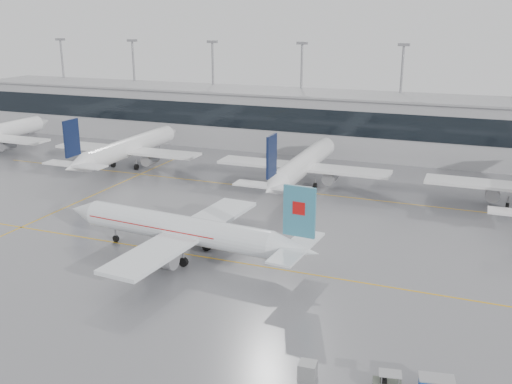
% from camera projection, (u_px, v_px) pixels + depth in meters
% --- Properties ---
extents(ground, '(320.00, 320.00, 0.00)m').
position_uv_depth(ground, '(219.00, 259.00, 67.79)').
color(ground, slate).
rests_on(ground, ground).
extents(taxi_line_main, '(120.00, 0.25, 0.01)m').
position_uv_depth(taxi_line_main, '(219.00, 259.00, 67.79)').
color(taxi_line_main, '#DE9F0F').
rests_on(taxi_line_main, ground).
extents(taxi_line_north, '(120.00, 0.25, 0.01)m').
position_uv_depth(taxi_line_north, '(296.00, 191.00, 94.51)').
color(taxi_line_north, '#DE9F0F').
rests_on(taxi_line_north, ground).
extents(taxi_line_cross, '(0.25, 60.00, 0.01)m').
position_uv_depth(taxi_line_cross, '(89.00, 197.00, 91.63)').
color(taxi_line_cross, '#DE9F0F').
rests_on(taxi_line_cross, ground).
extents(terminal, '(180.00, 15.00, 12.00)m').
position_uv_depth(terminal, '(342.00, 124.00, 121.26)').
color(terminal, '#99999C').
rests_on(terminal, ground).
extents(terminal_glass, '(180.00, 0.20, 5.00)m').
position_uv_depth(terminal_glass, '(333.00, 123.00, 114.10)').
color(terminal_glass, black).
rests_on(terminal_glass, ground).
extents(terminal_roof, '(182.00, 16.00, 0.40)m').
position_uv_depth(terminal_roof, '(343.00, 95.00, 119.46)').
color(terminal_roof, gray).
rests_on(terminal_roof, ground).
extents(light_masts, '(156.40, 1.00, 22.60)m').
position_uv_depth(light_masts, '(349.00, 86.00, 124.47)').
color(light_masts, gray).
rests_on(light_masts, ground).
extents(air_canada_jet, '(34.67, 27.31, 10.67)m').
position_uv_depth(air_canada_jet, '(186.00, 230.00, 67.66)').
color(air_canada_jet, white).
rests_on(air_canada_jet, ground).
extents(parked_jet_b, '(29.64, 36.96, 11.72)m').
position_uv_depth(parked_jet_b, '(127.00, 148.00, 108.94)').
color(parked_jet_b, white).
rests_on(parked_jet_b, ground).
extents(parked_jet_c, '(29.64, 36.96, 11.72)m').
position_uv_depth(parked_jet_c, '(303.00, 165.00, 96.72)').
color(parked_jet_c, white).
rests_on(parked_jet_c, ground).
extents(baggage_tug, '(3.34, 1.73, 1.58)m').
position_uv_depth(baggage_tug, '(387.00, 384.00, 43.72)').
color(baggage_tug, '#40473B').
rests_on(baggage_tug, ground).
extents(gse_unit, '(1.48, 1.39, 1.40)m').
position_uv_depth(gse_unit, '(308.00, 371.00, 45.19)').
color(gse_unit, gray).
rests_on(gse_unit, ground).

